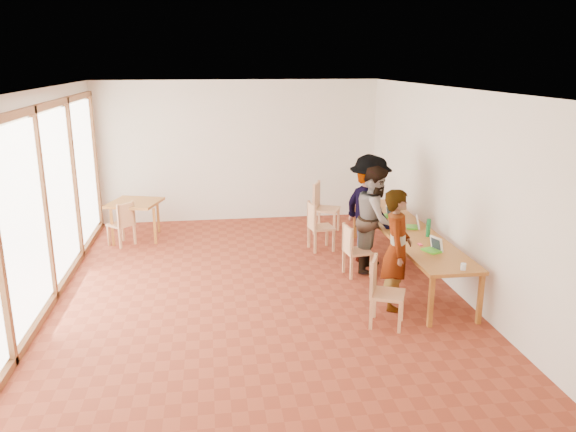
{
  "coord_description": "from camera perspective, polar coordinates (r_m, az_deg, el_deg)",
  "views": [
    {
      "loc": [
        -0.62,
        -8.0,
        3.38
      ],
      "look_at": [
        0.53,
        0.14,
        1.1
      ],
      "focal_mm": 35.0,
      "sensor_mm": 36.0,
      "label": 1
    }
  ],
  "objects": [
    {
      "name": "ceiling",
      "position": [
        8.03,
        -3.67,
        12.91
      ],
      "size": [
        6.0,
        8.0,
        0.04
      ],
      "primitive_type": "cube",
      "color": "white",
      "rests_on": "wall_back"
    },
    {
      "name": "window_wall",
      "position": [
        8.54,
        -23.7,
        1.46
      ],
      "size": [
        0.1,
        8.0,
        3.0
      ],
      "primitive_type": "cube",
      "color": "white",
      "rests_on": "ground"
    },
    {
      "name": "person_near",
      "position": [
        7.92,
        11.0,
        -3.37
      ],
      "size": [
        0.6,
        0.73,
        1.71
      ],
      "primitive_type": "imported",
      "rotation": [
        0.0,
        0.0,
        1.21
      ],
      "color": "gray",
      "rests_on": "ground"
    },
    {
      "name": "yellow_mug",
      "position": [
        10.47,
        8.39,
        1.1
      ],
      "size": [
        0.16,
        0.16,
        0.11
      ],
      "primitive_type": "imported",
      "rotation": [
        0.0,
        0.0,
        -0.17
      ],
      "color": "gold",
      "rests_on": "communal_table"
    },
    {
      "name": "person_far",
      "position": [
        9.6,
        8.25,
        0.62
      ],
      "size": [
        1.08,
        1.38,
        1.88
      ],
      "primitive_type": "imported",
      "rotation": [
        0.0,
        0.0,
        1.93
      ],
      "color": "gray",
      "rests_on": "ground"
    },
    {
      "name": "condiment_cup",
      "position": [
        10.0,
        9.09,
        0.24
      ],
      "size": [
        0.08,
        0.08,
        0.06
      ],
      "primitive_type": "cylinder",
      "color": "white",
      "rests_on": "communal_table"
    },
    {
      "name": "chair_far",
      "position": [
        10.24,
        2.91,
        -0.55
      ],
      "size": [
        0.47,
        0.47,
        0.48
      ],
      "rotation": [
        0.0,
        0.0,
        0.14
      ],
      "color": "tan",
      "rests_on": "ground"
    },
    {
      "name": "chair_spare",
      "position": [
        10.92,
        -16.38,
        -0.33
      ],
      "size": [
        0.56,
        0.56,
        0.45
      ],
      "rotation": [
        0.0,
        0.0,
        2.38
      ],
      "color": "tan",
      "rests_on": "ground"
    },
    {
      "name": "wall_right",
      "position": [
        8.98,
        15.99,
        2.81
      ],
      "size": [
        0.1,
        8.0,
        3.0
      ],
      "primitive_type": "cube",
      "color": "silver",
      "rests_on": "ground"
    },
    {
      "name": "chair_mid",
      "position": [
        9.08,
        6.58,
        -2.95
      ],
      "size": [
        0.44,
        0.44,
        0.45
      ],
      "rotation": [
        0.0,
        0.0,
        0.13
      ],
      "color": "tan",
      "rests_on": "ground"
    },
    {
      "name": "clear_glass",
      "position": [
        7.67,
        17.38,
        -4.93
      ],
      "size": [
        0.07,
        0.07,
        0.09
      ],
      "primitive_type": "cylinder",
      "color": "silver",
      "rests_on": "communal_table"
    },
    {
      "name": "chair_empty",
      "position": [
        11.32,
        3.41,
        1.41
      ],
      "size": [
        0.63,
        0.63,
        0.54
      ],
      "rotation": [
        0.0,
        0.0,
        -0.43
      ],
      "color": "tan",
      "rests_on": "ground"
    },
    {
      "name": "communal_table",
      "position": [
        9.3,
        11.96,
        -1.57
      ],
      "size": [
        0.8,
        4.0,
        0.75
      ],
      "color": "#AC6526",
      "rests_on": "ground"
    },
    {
      "name": "green_bottle",
      "position": [
        8.92,
        14.08,
        -1.17
      ],
      "size": [
        0.07,
        0.07,
        0.28
      ],
      "primitive_type": "cylinder",
      "color": "#11622B",
      "rests_on": "communal_table"
    },
    {
      "name": "wall_front",
      "position": [
        4.46,
        0.73,
        -9.44
      ],
      "size": [
        6.0,
        0.1,
        3.0
      ],
      "primitive_type": "cube",
      "color": "silver",
      "rests_on": "ground"
    },
    {
      "name": "side_table",
      "position": [
        11.27,
        -15.29,
        1.03
      ],
      "size": [
        0.9,
        0.9,
        0.75
      ],
      "rotation": [
        0.0,
        0.0,
        -0.29
      ],
      "color": "#AC6526",
      "rests_on": "ground"
    },
    {
      "name": "pink_phone",
      "position": [
        8.53,
        13.27,
        -2.83
      ],
      "size": [
        0.05,
        0.1,
        0.01
      ],
      "primitive_type": "cube",
      "color": "#EF3755",
      "rests_on": "communal_table"
    },
    {
      "name": "black_pouch",
      "position": [
        9.1,
        11.1,
        -1.29
      ],
      "size": [
        0.16,
        0.26,
        0.09
      ],
      "primitive_type": "cube",
      "color": "black",
      "rests_on": "communal_table"
    },
    {
      "name": "laptop_far",
      "position": [
        9.98,
        10.16,
        0.27
      ],
      "size": [
        0.24,
        0.26,
        0.18
      ],
      "rotation": [
        0.0,
        0.0,
        0.39
      ],
      "color": "#51CE26",
      "rests_on": "communal_table"
    },
    {
      "name": "laptop_near",
      "position": [
        8.29,
        14.6,
        -3.09
      ],
      "size": [
        0.28,
        0.3,
        0.21
      ],
      "rotation": [
        0.0,
        0.0,
        0.35
      ],
      "color": "#51CE26",
      "rests_on": "communal_table"
    },
    {
      "name": "laptop_mid",
      "position": [
        9.35,
        12.76,
        -0.85
      ],
      "size": [
        0.28,
        0.29,
        0.21
      ],
      "rotation": [
        0.0,
        0.0,
        -0.33
      ],
      "color": "#51CE26",
      "rests_on": "communal_table"
    },
    {
      "name": "wall_back",
      "position": [
        12.16,
        -5.03,
        6.56
      ],
      "size": [
        6.0,
        0.1,
        3.0
      ],
      "primitive_type": "cube",
      "color": "silver",
      "rests_on": "ground"
    },
    {
      "name": "person_mid",
      "position": [
        9.31,
        8.91,
        -0.29
      ],
      "size": [
        0.94,
        1.04,
        1.75
      ],
      "primitive_type": "imported",
      "rotation": [
        0.0,
        0.0,
        1.17
      ],
      "color": "gray",
      "rests_on": "ground"
    },
    {
      "name": "ground",
      "position": [
        8.7,
        -3.33,
        -7.37
      ],
      "size": [
        8.0,
        8.0,
        0.0
      ],
      "primitive_type": "plane",
      "color": "brown",
      "rests_on": "ground"
    },
    {
      "name": "chair_near",
      "position": [
        7.46,
        9.36,
        -6.9
      ],
      "size": [
        0.56,
        0.56,
        0.49
      ],
      "rotation": [
        0.0,
        0.0,
        -0.41
      ],
      "color": "tan",
      "rests_on": "ground"
    }
  ]
}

